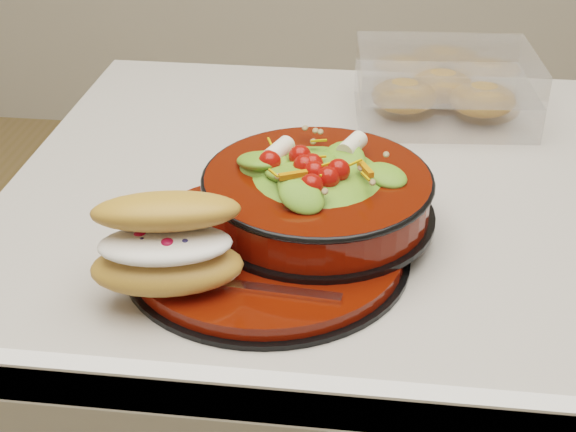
# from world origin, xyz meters

# --- Properties ---
(dinner_plate) EXTENTS (0.30, 0.30, 0.02)m
(dinner_plate) POSITION_xyz_m (-0.28, -0.18, 0.91)
(dinner_plate) COLOR black
(dinner_plate) RESTS_ON island_counter
(salad_bowl) EXTENTS (0.26, 0.26, 0.11)m
(salad_bowl) POSITION_xyz_m (-0.24, -0.12, 0.96)
(salad_bowl) COLOR black
(salad_bowl) RESTS_ON dinner_plate
(croissant) EXTENTS (0.16, 0.12, 0.09)m
(croissant) POSITION_xyz_m (-0.37, -0.25, 0.96)
(croissant) COLOR gold
(croissant) RESTS_ON dinner_plate
(fork) EXTENTS (0.17, 0.03, 0.00)m
(fork) POSITION_xyz_m (-0.29, -0.26, 0.92)
(fork) COLOR silver
(fork) RESTS_ON dinner_plate
(pastry_box) EXTENTS (0.26, 0.20, 0.09)m
(pastry_box) POSITION_xyz_m (-0.09, 0.21, 0.94)
(pastry_box) COLOR white
(pastry_box) RESTS_ON island_counter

